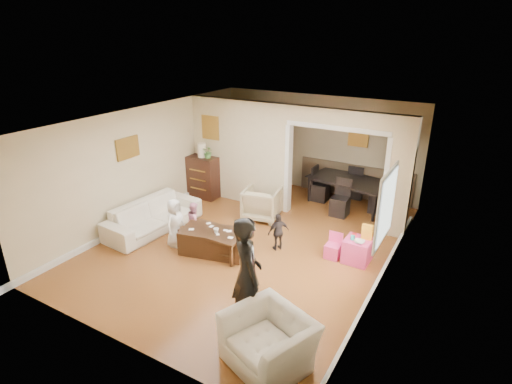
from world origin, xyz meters
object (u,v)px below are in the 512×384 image
Objects in this scene: table_lamp at (202,150)px; coffee_cup at (216,231)px; adult_person at (247,275)px; child_toddler at (278,232)px; dining_table at (349,193)px; armchair_front at (269,341)px; dresser at (203,177)px; play_table at (357,250)px; child_kneel_a at (175,223)px; child_kneel_b at (195,221)px; sofa at (153,216)px; cyan_cup at (353,238)px; armchair_back at (262,203)px; coffee_table at (214,242)px.

table_lamp is 3.45× the size of coffee_cup.
adult_person is 2.29× the size of child_toddler.
table_lamp is 3.88m from dining_table.
dresser is (-4.28, 4.27, 0.20)m from armchair_front.
dining_table is (-1.00, 2.49, 0.12)m from play_table.
child_kneel_a is (-0.95, -0.10, -0.02)m from coffee_cup.
child_kneel_b is at bearing -57.52° from dresser.
dining_table reaches higher than play_table.
sofa is 2.32m from table_lamp.
child_kneel_a is at bearing 128.23° from child_kneel_b.
dresser is 2.27× the size of play_table.
child_toddler is at bearing -168.15° from cyan_cup.
armchair_back is 1.89m from coffee_table.
table_lamp is at bearing 164.58° from cyan_cup.
table_lamp is at bearing 130.74° from coffee_table.
child_kneel_b is (1.25, -1.97, -0.87)m from table_lamp.
armchair_back is 0.41× the size of dining_table.
dining_table is (1.57, 3.59, 0.11)m from coffee_table.
dining_table is at bearing 118.77° from armchair_front.
armchair_front is at bearing -41.36° from coffee_cup.
child_kneel_a is 2.11m from child_toddler.
sofa is at bearing -168.18° from cyan_cup.
adult_person is at bearing -121.68° from child_kneel_a.
armchair_front is 1.07× the size of child_kneel_a.
coffee_table is 2.38m from adult_person.
adult_person reaches higher than child_kneel_a.
dresser is at bearing 10.09° from sofa.
child_toddler is (3.00, -1.52, -0.16)m from dresser.
dresser is 13.77× the size of cyan_cup.
coffee_table is at bearing -146.54° from child_kneel_b.
coffee_cup reaches higher than play_table.
sofa is at bearing -84.65° from dresser.
sofa is 6.20× the size of table_lamp.
dresser reaches higher than child_kneel_a.
adult_person is (3.66, -3.79, 0.35)m from dresser.
coffee_cup is at bearing 81.04° from armchair_back.
child_toddler is at bearing -167.10° from play_table.
child_kneel_b is 1.81m from child_toddler.
armchair_front is 6.05m from dresser.
armchair_front is 3.07m from coffee_table.
child_toddler is (-0.65, 2.28, -0.51)m from adult_person.
dining_table is 2.45× the size of child_kneel_b.
sofa is at bearing -167.81° from play_table.
play_table is 2.69m from dining_table.
table_lamp is 3.48m from child_toddler.
armchair_back is at bearing 141.52° from armchair_front.
coffee_table is (-0.04, -1.89, -0.13)m from armchair_back.
dining_table is (1.53, 1.70, -0.02)m from armchair_back.
coffee_table is 12.33× the size of coffee_cup.
play_table is at bearing -109.62° from child_kneel_b.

